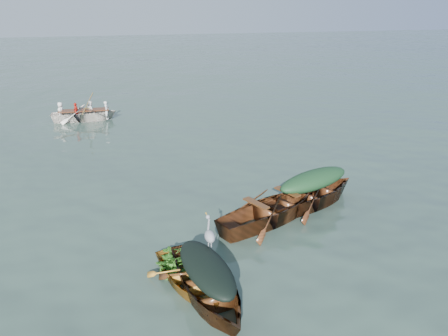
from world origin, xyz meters
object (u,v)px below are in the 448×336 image
Objects in this scene: yellow_dinghy at (189,285)px; open_wooden_boat at (271,221)px; heron at (210,242)px; dark_covered_boat at (207,297)px; green_tarp_boat at (312,205)px; rowed_boat at (85,121)px.

yellow_dinghy is 0.61× the size of open_wooden_boat.
heron reaches higher than open_wooden_boat.
green_tarp_boat is (3.92, 3.37, 0.00)m from dark_covered_boat.
heron reaches higher than yellow_dinghy.
green_tarp_boat reaches higher than yellow_dinghy.
rowed_boat is at bearing 7.35° from green_tarp_boat.
rowed_boat reaches higher than dark_covered_boat.
yellow_dinghy is 3.20× the size of heron.
heron is at bearing 5.19° from yellow_dinghy.
yellow_dinghy is 0.63× the size of green_tarp_boat.
rowed_boat is at bearing 84.59° from heron.
yellow_dinghy is 0.73× the size of dark_covered_boat.
heron is (0.23, 0.69, 0.85)m from dark_covered_boat.
rowed_boat is at bearing 82.50° from yellow_dinghy.
dark_covered_boat is 0.83× the size of open_wooden_boat.
yellow_dinghy is at bearing 111.72° from dark_covered_boat.
heron is at bearing 62.64° from dark_covered_boat.
green_tarp_boat is at bearing 18.48° from heron.
green_tarp_boat is 4.64m from heron.
open_wooden_boat is at bearing -155.72° from rowed_boat.
open_wooden_boat reaches higher than dark_covered_boat.
yellow_dinghy is at bearing -174.81° from heron.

